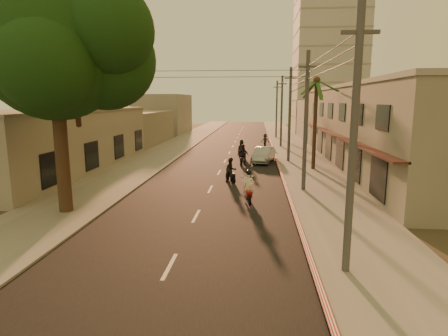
{
  "coord_description": "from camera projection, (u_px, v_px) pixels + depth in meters",
  "views": [
    {
      "loc": [
        3.05,
        -16.44,
        5.91
      ],
      "look_at": [
        0.99,
        7.35,
        1.6
      ],
      "focal_mm": 30.0,
      "sensor_mm": 36.0,
      "label": 1
    }
  ],
  "objects": [
    {
      "name": "broadleaf_tree",
      "position": [
        63.0,
        48.0,
        18.59
      ],
      "size": [
        9.6,
        8.7,
        12.1
      ],
      "color": "black",
      "rests_on": "ground"
    },
    {
      "name": "road",
      "position": [
        225.0,
        161.0,
        37.03
      ],
      "size": [
        10.0,
        140.0,
        0.02
      ],
      "primitive_type": "cube",
      "color": "black",
      "rests_on": "ground"
    },
    {
      "name": "filler_right",
      "position": [
        325.0,
        119.0,
        59.83
      ],
      "size": [
        8.0,
        14.0,
        6.0
      ],
      "primitive_type": "cube",
      "color": "gray",
      "rests_on": "ground"
    },
    {
      "name": "scooter_far_a",
      "position": [
        241.0,
        149.0,
        39.51
      ],
      "size": [
        1.24,
        1.82,
        1.88
      ],
      "rotation": [
        0.0,
        0.0,
        0.36
      ],
      "color": "black",
      "rests_on": "ground"
    },
    {
      "name": "scooter_mid_b",
      "position": [
        243.0,
        156.0,
        34.62
      ],
      "size": [
        1.24,
        1.97,
        1.96
      ],
      "rotation": [
        0.0,
        0.0,
        -0.19
      ],
      "color": "black",
      "rests_on": "ground"
    },
    {
      "name": "scooter_far_b",
      "position": [
        265.0,
        141.0,
        48.69
      ],
      "size": [
        1.17,
        1.72,
        1.69
      ],
      "rotation": [
        0.0,
        0.0,
        -0.11
      ],
      "color": "black",
      "rests_on": "ground"
    },
    {
      "name": "filler_left_near",
      "position": [
        132.0,
        128.0,
        51.56
      ],
      "size": [
        8.0,
        14.0,
        4.4
      ],
      "primitive_type": "cube",
      "color": "gray",
      "rests_on": "ground"
    },
    {
      "name": "utility_poles",
      "position": [
        290.0,
        94.0,
        35.35
      ],
      "size": [
        1.2,
        48.26,
        9.0
      ],
      "color": "#38383A",
      "rests_on": "ground"
    },
    {
      "name": "scooter_mid_a",
      "position": [
        231.0,
        171.0,
        27.44
      ],
      "size": [
        1.34,
        1.74,
        1.83
      ],
      "rotation": [
        0.0,
        0.0,
        0.43
      ],
      "color": "black",
      "rests_on": "ground"
    },
    {
      "name": "sidewalk_left",
      "position": [
        151.0,
        160.0,
        37.66
      ],
      "size": [
        5.0,
        140.0,
        0.12
      ],
      "primitive_type": "cube",
      "color": "slate",
      "rests_on": "ground"
    },
    {
      "name": "curb_stripe",
      "position": [
        280.0,
        170.0,
        31.68
      ],
      "size": [
        0.2,
        60.0,
        0.2
      ],
      "primitive_type": "cube",
      "color": "red",
      "rests_on": "ground"
    },
    {
      "name": "ground",
      "position": [
        189.0,
        229.0,
        17.43
      ],
      "size": [
        160.0,
        160.0,
        0.0
      ],
      "primitive_type": "plane",
      "color": "#383023",
      "rests_on": "ground"
    },
    {
      "name": "palm_tree",
      "position": [
        317.0,
        86.0,
        31.17
      ],
      "size": [
        5.0,
        5.0,
        8.2
      ],
      "color": "black",
      "rests_on": "ground"
    },
    {
      "name": "left_building",
      "position": [
        56.0,
        140.0,
        31.88
      ],
      "size": [
        8.2,
        24.2,
        5.2
      ],
      "color": "gray",
      "rests_on": "ground"
    },
    {
      "name": "scooter_red",
      "position": [
        248.0,
        188.0,
        21.88
      ],
      "size": [
        0.87,
        1.99,
        1.97
      ],
      "rotation": [
        0.0,
        0.0,
        0.15
      ],
      "color": "black",
      "rests_on": "ground"
    },
    {
      "name": "sidewalk_right",
      "position": [
        302.0,
        162.0,
        36.39
      ],
      "size": [
        5.0,
        140.0,
        0.12
      ],
      "primitive_type": "cube",
      "color": "slate",
      "rests_on": "ground"
    },
    {
      "name": "parked_car",
      "position": [
        264.0,
        155.0,
        36.09
      ],
      "size": [
        3.43,
        5.19,
        1.5
      ],
      "primitive_type": "imported",
      "rotation": [
        0.0,
        0.0,
        -0.21
      ],
      "color": "#9A9EA2",
      "rests_on": "ground"
    },
    {
      "name": "distant_tower",
      "position": [
        328.0,
        56.0,
        68.49
      ],
      "size": [
        12.1,
        12.1,
        28.0
      ],
      "color": "#B7B5B2",
      "rests_on": "ground"
    },
    {
      "name": "shophouse_row",
      "position": [
        379.0,
        126.0,
        33.24
      ],
      "size": [
        8.8,
        34.2,
        7.3
      ],
      "color": "gray",
      "rests_on": "ground"
    },
    {
      "name": "filler_left_far",
      "position": [
        164.0,
        114.0,
        68.98
      ],
      "size": [
        8.0,
        14.0,
        7.0
      ],
      "primitive_type": "cube",
      "color": "gray",
      "rests_on": "ground"
    }
  ]
}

